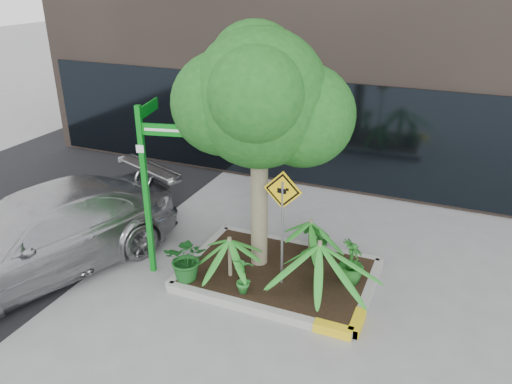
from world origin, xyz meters
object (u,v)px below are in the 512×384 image
at_px(cattle_sign, 282,210).
at_px(parked_car, 40,235).
at_px(street_sign_post, 149,173).
at_px(tree, 260,99).

bearing_deg(cattle_sign, parked_car, -165.28).
distance_m(parked_car, street_sign_post, 2.35).
relative_size(parked_car, street_sign_post, 1.66).
relative_size(street_sign_post, cattle_sign, 1.49).
height_order(tree, street_sign_post, tree).
relative_size(tree, parked_car, 0.85).
distance_m(street_sign_post, cattle_sign, 2.37).
bearing_deg(parked_car, tree, 45.47).
height_order(parked_car, cattle_sign, cattle_sign).
relative_size(tree, cattle_sign, 2.10).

